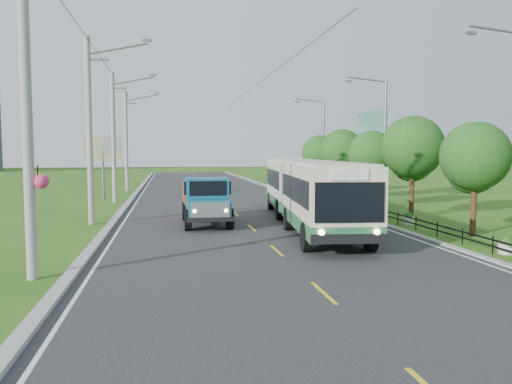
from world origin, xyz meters
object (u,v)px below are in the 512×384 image
object	(u,v)px
pole_near	(90,130)
tree_second	(474,160)
pole_mid	(114,137)
tree_back	(320,155)
planter_near	(408,219)
bus	(308,188)
dump_truck	(206,198)
pole_nearest	(29,117)
planter_far	(320,195)
planter_front	(507,246)
tree_fifth	(342,153)
pole_far	(127,141)
billboard_left	(103,153)
tree_fourth	(371,157)
tree_third	(412,151)
planter_mid	(354,204)
streetlight_far	(322,142)
streetlight_mid	(383,138)
billboard_right	(371,135)

from	to	relation	value
pole_near	tree_second	world-z (taller)	pole_near
pole_mid	tree_back	xyz separation A→B (m)	(18.12, 5.14, -1.44)
planter_near	bus	distance (m)	5.77
planter_near	dump_truck	world-z (taller)	dump_truck
pole_nearest	planter_far	distance (m)	30.50
planter_front	tree_fifth	bearing A→B (deg)	86.75
pole_far	tree_back	world-z (taller)	pole_far
planter_near	billboard_left	world-z (taller)	billboard_left
pole_far	dump_truck	distance (m)	26.09
tree_fourth	tree_third	bearing A→B (deg)	-90.00
pole_far	billboard_left	bearing A→B (deg)	-97.83
tree_fifth	pole_nearest	bearing A→B (deg)	-128.02
tree_back	planter_front	xyz separation A→B (m)	(-1.26, -28.14, -3.37)
planter_mid	dump_truck	world-z (taller)	dump_truck
planter_far	dump_truck	distance (m)	17.80
tree_fourth	planter_front	distance (m)	16.52
tree_third	tree_second	bearing A→B (deg)	-90.00
pole_mid	pole_far	xyz separation A→B (m)	(0.00, 12.00, 0.00)
pole_far	streetlight_far	size ratio (longest dim) A/B	1.10
tree_fifth	streetlight_far	distance (m)	7.97
tree_fourth	pole_mid	bearing A→B (deg)	159.26
tree_fourth	tree_fifth	bearing A→B (deg)	90.00
tree_second	planter_far	size ratio (longest dim) A/B	7.91
tree_second	streetlight_mid	bearing A→B (deg)	86.21
planter_far	tree_back	bearing A→B (deg)	73.12
pole_nearest	streetlight_far	world-z (taller)	pole_nearest
pole_mid	planter_near	bearing A→B (deg)	-41.65
pole_near	planter_near	world-z (taller)	pole_near
pole_nearest	tree_fifth	bearing A→B (deg)	51.98
pole_mid	dump_truck	bearing A→B (deg)	-65.17
tree_second	pole_far	bearing A→B (deg)	120.42
planter_near	billboard_left	distance (m)	25.78
pole_far	tree_second	size ratio (longest dim) A/B	1.89
dump_truck	tree_second	bearing A→B (deg)	-25.43
tree_third	tree_fifth	xyz separation A→B (m)	(-0.00, 12.00, -0.13)
streetlight_mid	planter_front	distance (m)	16.78
pole_mid	billboard_left	world-z (taller)	pole_mid
pole_mid	tree_fourth	xyz separation A→B (m)	(18.12, -6.86, -1.51)
planter_mid	billboard_left	xyz separation A→B (m)	(-18.10, 10.00, 3.58)
pole_mid	planter_front	size ratio (longest dim) A/B	14.93
pole_mid	bus	xyz separation A→B (m)	(11.39, -14.45, -3.07)
tree_fifth	planter_front	xyz separation A→B (m)	(-1.26, -22.14, -3.57)
pole_near	dump_truck	bearing A→B (deg)	-10.36
dump_truck	pole_mid	bearing A→B (deg)	114.91
planter_far	bus	xyz separation A→B (m)	(-5.48, -15.45, 1.74)
tree_fifth	billboard_right	size ratio (longest dim) A/B	0.79
billboard_right	pole_mid	bearing A→B (deg)	177.22
planter_near	billboard_left	xyz separation A→B (m)	(-18.10, 18.00, 3.58)
pole_nearest	planter_front	size ratio (longest dim) A/B	14.93
tree_fourth	tree_back	distance (m)	12.00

